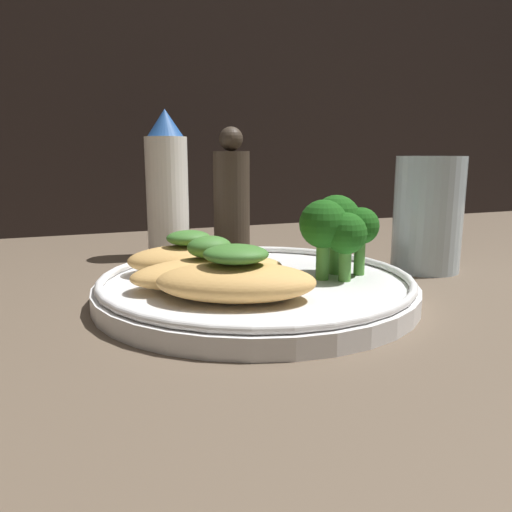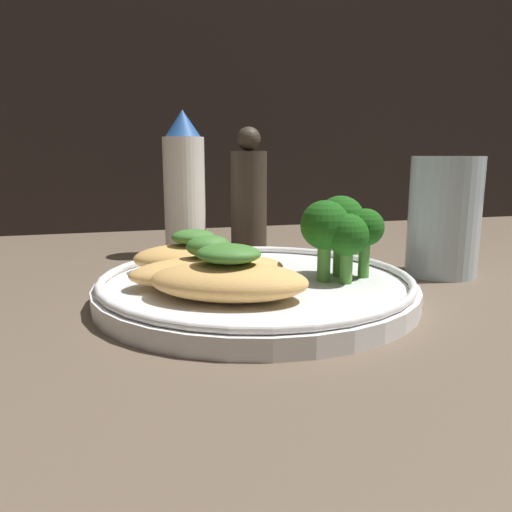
% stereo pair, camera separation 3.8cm
% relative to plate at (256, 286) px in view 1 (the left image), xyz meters
% --- Properties ---
extents(ground_plane, '(1.80, 1.80, 0.01)m').
position_rel_plate_xyz_m(ground_plane, '(0.00, 0.00, -0.01)').
color(ground_plane, brown).
extents(plate, '(0.25, 0.25, 0.02)m').
position_rel_plate_xyz_m(plate, '(0.00, 0.00, 0.00)').
color(plate, white).
rests_on(plate, ground_plane).
extents(grilled_meat_front, '(0.12, 0.10, 0.04)m').
position_rel_plate_xyz_m(grilled_meat_front, '(-0.03, -0.04, 0.02)').
color(grilled_meat_front, tan).
rests_on(grilled_meat_front, plate).
extents(grilled_meat_middle, '(0.12, 0.06, 0.04)m').
position_rel_plate_xyz_m(grilled_meat_middle, '(-0.04, -0.00, 0.02)').
color(grilled_meat_middle, tan).
rests_on(grilled_meat_middle, plate).
extents(grilled_meat_back, '(0.11, 0.07, 0.04)m').
position_rel_plate_xyz_m(grilled_meat_back, '(-0.04, 0.05, 0.02)').
color(grilled_meat_back, tan).
rests_on(grilled_meat_back, plate).
extents(broccoli_bunch, '(0.07, 0.06, 0.06)m').
position_rel_plate_xyz_m(broccoli_bunch, '(0.07, -0.01, 0.04)').
color(broccoli_bunch, '#4C8E38').
rests_on(broccoli_bunch, plate).
extents(sauce_bottle, '(0.04, 0.04, 0.16)m').
position_rel_plate_xyz_m(sauce_bottle, '(-0.03, 0.19, 0.07)').
color(sauce_bottle, white).
rests_on(sauce_bottle, ground_plane).
extents(pepper_grinder, '(0.04, 0.04, 0.14)m').
position_rel_plate_xyz_m(pepper_grinder, '(0.04, 0.19, 0.05)').
color(pepper_grinder, '#382D23').
rests_on(pepper_grinder, ground_plane).
extents(drinking_glass, '(0.06, 0.06, 0.11)m').
position_rel_plate_xyz_m(drinking_glass, '(0.19, 0.03, 0.04)').
color(drinking_glass, silver).
rests_on(drinking_glass, ground_plane).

